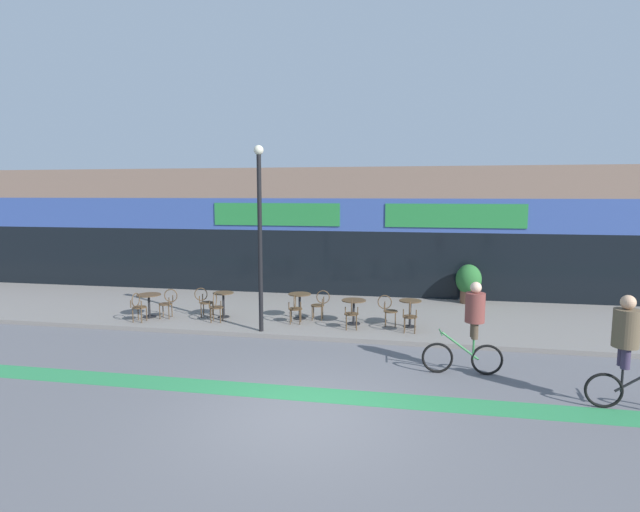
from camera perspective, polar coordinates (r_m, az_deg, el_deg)
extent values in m
plane|color=#5B5B60|center=(9.22, -1.90, -17.94)|extent=(120.00, 120.00, 0.00)
cube|color=slate|center=(15.98, 3.76, -6.77)|extent=(40.00, 5.50, 0.12)
cube|color=#7F6656|center=(20.28, 5.42, 2.98)|extent=(40.00, 4.00, 4.86)
cube|color=black|center=(18.45, 4.82, -0.90)|extent=(38.80, 0.10, 2.40)
cube|color=#334C93|center=(18.30, 4.89, 4.70)|extent=(39.20, 0.14, 1.20)
cube|color=#237A38|center=(18.84, -5.06, 4.77)|extent=(4.85, 0.08, 0.84)
cube|color=#237A38|center=(18.20, 15.14, 4.46)|extent=(4.85, 0.08, 0.84)
cube|color=#2D844C|center=(10.12, -0.62, -15.54)|extent=(36.00, 0.70, 0.01)
cylinder|color=black|center=(16.33, -18.89, -6.58)|extent=(0.40, 0.40, 0.02)
cylinder|color=black|center=(16.26, -18.94, -5.44)|extent=(0.07, 0.07, 0.69)
cylinder|color=#4C3823|center=(16.19, -18.99, -4.21)|extent=(0.73, 0.73, 0.02)
cylinder|color=black|center=(15.73, -10.93, -6.84)|extent=(0.34, 0.34, 0.02)
cylinder|color=black|center=(15.65, -10.96, -5.55)|extent=(0.07, 0.07, 0.75)
cylinder|color=#4C3823|center=(15.57, -11.00, -4.16)|extent=(0.63, 0.63, 0.02)
cylinder|color=black|center=(15.29, -2.33, -7.13)|extent=(0.38, 0.38, 0.02)
cylinder|color=black|center=(15.20, -2.33, -5.80)|extent=(0.07, 0.07, 0.75)
cylinder|color=#4C3823|center=(15.12, -2.34, -4.37)|extent=(0.69, 0.69, 0.02)
cylinder|color=black|center=(14.70, 3.86, -7.72)|extent=(0.39, 0.39, 0.02)
cylinder|color=black|center=(14.62, 3.87, -6.45)|extent=(0.07, 0.07, 0.69)
cylinder|color=#4C3823|center=(14.54, 3.88, -5.08)|extent=(0.70, 0.70, 0.02)
cylinder|color=black|center=(14.59, 10.22, -7.94)|extent=(0.34, 0.34, 0.02)
cylinder|color=black|center=(14.50, 10.25, -6.55)|extent=(0.07, 0.07, 0.75)
cylinder|color=#4C3823|center=(14.41, 10.29, -5.05)|extent=(0.63, 0.63, 0.02)
cylinder|color=#4C3823|center=(15.78, -19.94, -5.53)|extent=(0.41, 0.41, 0.03)
cylinder|color=#4C3823|center=(16.01, -20.07, -6.17)|extent=(0.03, 0.03, 0.42)
cylinder|color=#4C3823|center=(15.87, -19.21, -6.26)|extent=(0.03, 0.03, 0.42)
cylinder|color=#4C3823|center=(15.78, -20.61, -6.39)|extent=(0.03, 0.03, 0.42)
cylinder|color=#4C3823|center=(15.64, -19.73, -6.48)|extent=(0.03, 0.03, 0.42)
torus|color=#4C3823|center=(15.58, -20.31, -4.71)|extent=(0.04, 0.41, 0.41)
cylinder|color=#4C3823|center=(15.70, -20.82, -5.15)|extent=(0.03, 0.03, 0.23)
cylinder|color=#4C3823|center=(15.52, -19.75, -5.25)|extent=(0.03, 0.03, 0.23)
cylinder|color=#4C3823|center=(15.98, -17.23, -5.26)|extent=(0.45, 0.45, 0.03)
cylinder|color=#4C3823|center=(15.95, -17.84, -6.14)|extent=(0.03, 0.03, 0.42)
cylinder|color=#4C3823|center=(16.20, -17.51, -5.91)|extent=(0.03, 0.03, 0.42)
cylinder|color=#4C3823|center=(15.85, -16.89, -6.18)|extent=(0.03, 0.03, 0.42)
cylinder|color=#4C3823|center=(16.11, -16.56, -5.95)|extent=(0.03, 0.03, 0.42)
torus|color=#4C3823|center=(15.87, -16.69, -4.36)|extent=(0.41, 0.09, 0.41)
cylinder|color=#4C3823|center=(15.74, -16.87, -4.96)|extent=(0.03, 0.03, 0.23)
cylinder|color=#4C3823|center=(16.06, -16.47, -4.71)|extent=(0.03, 0.03, 0.23)
cylinder|color=#4C3823|center=(15.14, -11.73, -5.77)|extent=(0.45, 0.45, 0.03)
cylinder|color=#4C3823|center=(15.35, -12.10, -6.46)|extent=(0.03, 0.03, 0.42)
cylinder|color=#4C3823|center=(15.29, -11.07, -6.49)|extent=(0.03, 0.03, 0.42)
cylinder|color=#4C3823|center=(15.09, -12.36, -6.71)|extent=(0.03, 0.03, 0.42)
cylinder|color=#4C3823|center=(15.02, -11.32, -6.74)|extent=(0.03, 0.03, 0.42)
torus|color=#4C3823|center=(14.92, -11.92, -4.93)|extent=(0.09, 0.41, 0.41)
cylinder|color=#4C3823|center=(14.99, -12.54, -5.42)|extent=(0.03, 0.03, 0.23)
cylinder|color=#4C3823|center=(14.91, -11.26, -5.46)|extent=(0.03, 0.03, 0.23)
cylinder|color=#4C3823|center=(15.84, -12.83, -5.22)|extent=(0.45, 0.45, 0.03)
cylinder|color=#4C3823|center=(15.99, -12.19, -5.92)|extent=(0.03, 0.03, 0.42)
cylinder|color=#4C3823|center=(15.72, -12.44, -6.14)|extent=(0.03, 0.03, 0.42)
cylinder|color=#4C3823|center=(16.06, -13.16, -5.88)|extent=(0.03, 0.03, 0.42)
cylinder|color=#4C3823|center=(15.80, -13.43, -6.11)|extent=(0.03, 0.03, 0.42)
torus|color=#4C3823|center=(15.83, -13.45, -4.27)|extent=(0.41, 0.09, 0.41)
cylinder|color=#4C3823|center=(16.02, -13.27, -4.63)|extent=(0.03, 0.03, 0.23)
cylinder|color=#4C3823|center=(15.70, -13.60, -4.88)|extent=(0.03, 0.03, 0.23)
cylinder|color=#4C3823|center=(14.67, -2.82, -6.05)|extent=(0.45, 0.45, 0.03)
cylinder|color=#4C3823|center=(14.87, -3.29, -6.75)|extent=(0.03, 0.03, 0.42)
cylinder|color=#4C3823|center=(14.84, -2.21, -6.78)|extent=(0.03, 0.03, 0.42)
cylinder|color=#4C3823|center=(14.60, -3.42, -7.02)|extent=(0.03, 0.03, 0.42)
cylinder|color=#4C3823|center=(14.57, -2.32, -7.04)|extent=(0.03, 0.03, 0.42)
torus|color=#4C3823|center=(14.44, -2.90, -5.19)|extent=(0.08, 0.41, 0.41)
cylinder|color=#4C3823|center=(14.49, -3.57, -5.69)|extent=(0.03, 0.03, 0.23)
cylinder|color=#4C3823|center=(14.46, -2.22, -5.72)|extent=(0.03, 0.03, 0.23)
cylinder|color=#4C3823|center=(15.08, -0.29, -5.67)|extent=(0.42, 0.42, 0.03)
cylinder|color=#4C3823|center=(15.01, -0.89, -6.61)|extent=(0.03, 0.03, 0.42)
cylinder|color=#4C3823|center=(15.28, -0.74, -6.36)|extent=(0.03, 0.03, 0.42)
cylinder|color=#4C3823|center=(14.98, 0.18, -6.64)|extent=(0.03, 0.03, 0.42)
cylinder|color=#4C3823|center=(15.25, 0.31, -6.39)|extent=(0.03, 0.03, 0.42)
torus|color=#4C3823|center=(15.00, 0.36, -4.71)|extent=(0.41, 0.05, 0.41)
cylinder|color=#4C3823|center=(14.86, 0.28, -5.35)|extent=(0.03, 0.03, 0.23)
cylinder|color=#4C3823|center=(15.19, 0.43, -5.08)|extent=(0.03, 0.03, 0.23)
cylinder|color=#4C3823|center=(14.07, 3.61, -6.63)|extent=(0.45, 0.45, 0.03)
cylinder|color=#4C3823|center=(14.26, 3.02, -7.37)|extent=(0.03, 0.03, 0.42)
cylinder|color=#4C3823|center=(14.26, 4.16, -7.37)|extent=(0.03, 0.03, 0.42)
cylinder|color=#4C3823|center=(13.99, 3.03, -7.66)|extent=(0.03, 0.03, 0.42)
cylinder|color=#4C3823|center=(13.99, 4.19, -7.66)|extent=(0.03, 0.03, 0.42)
torus|color=#4C3823|center=(13.84, 3.63, -5.74)|extent=(0.09, 0.41, 0.41)
cylinder|color=#4C3823|center=(13.87, 2.92, -6.28)|extent=(0.03, 0.03, 0.23)
cylinder|color=#4C3823|center=(13.88, 4.34, -6.29)|extent=(0.03, 0.03, 0.23)
cylinder|color=#4C3823|center=(13.95, 10.24, -6.85)|extent=(0.41, 0.41, 0.03)
cylinder|color=#4C3823|center=(14.15, 9.67, -7.58)|extent=(0.03, 0.03, 0.42)
cylinder|color=#4C3823|center=(14.14, 10.81, -7.61)|extent=(0.03, 0.03, 0.42)
cylinder|color=#4C3823|center=(13.88, 9.62, -7.87)|extent=(0.03, 0.03, 0.42)
cylinder|color=#4C3823|center=(13.87, 10.78, -7.90)|extent=(0.03, 0.03, 0.42)
torus|color=#4C3823|center=(13.73, 10.24, -5.95)|extent=(0.04, 0.41, 0.41)
cylinder|color=#4C3823|center=(13.76, 9.51, -6.48)|extent=(0.03, 0.03, 0.23)
cylinder|color=#4C3823|center=(13.75, 10.95, -6.52)|extent=(0.03, 0.03, 0.23)
cylinder|color=#4C3823|center=(14.50, 8.07, -6.27)|extent=(0.41, 0.41, 0.03)
cylinder|color=#4C3823|center=(14.69, 8.61, -7.00)|extent=(0.03, 0.03, 0.42)
cylinder|color=#4C3823|center=(14.42, 8.60, -7.28)|extent=(0.03, 0.03, 0.42)
cylinder|color=#4C3823|center=(14.69, 7.52, -6.98)|extent=(0.03, 0.03, 0.42)
cylinder|color=#4C3823|center=(14.42, 7.48, -7.25)|extent=(0.03, 0.03, 0.42)
torus|color=#4C3823|center=(14.44, 7.41, -5.24)|extent=(0.41, 0.04, 0.41)
cylinder|color=#4C3823|center=(14.64, 7.42, -5.61)|extent=(0.03, 0.03, 0.23)
cylinder|color=#4C3823|center=(14.31, 7.38, -5.91)|extent=(0.03, 0.03, 0.23)
cylinder|color=brown|center=(18.10, 16.56, -4.45)|extent=(0.54, 0.54, 0.46)
ellipsoid|color=#28662D|center=(17.99, 16.62, -2.58)|extent=(0.87, 0.87, 1.04)
cylinder|color=black|center=(13.60, -6.87, 1.37)|extent=(0.12, 0.12, 4.85)
sphere|color=beige|center=(13.58, -7.03, 11.93)|extent=(0.26, 0.26, 0.26)
torus|color=black|center=(11.41, 13.27, -11.25)|extent=(0.68, 0.09, 0.68)
torus|color=black|center=(11.58, 18.55, -11.18)|extent=(0.68, 0.09, 0.68)
cylinder|color=#2D753D|center=(11.39, 15.71, -9.85)|extent=(0.82, 0.09, 0.61)
cylinder|color=#2D753D|center=(11.45, 17.13, -10.08)|extent=(0.04, 0.04, 0.48)
cylinder|color=#2D753D|center=(11.25, 13.62, -8.46)|extent=(0.06, 0.48, 0.03)
cylinder|color=#4C3D2D|center=(11.26, 17.28, -8.19)|extent=(0.15, 0.15, 0.35)
cylinder|color=#4C3D2D|center=(11.41, 17.14, -7.98)|extent=(0.15, 0.15, 0.35)
cylinder|color=brown|center=(11.22, 17.31, -5.65)|extent=(0.44, 0.44, 0.64)
sphere|color=beige|center=(11.13, 17.39, -3.45)|extent=(0.24, 0.24, 0.24)
torus|color=black|center=(10.77, 29.67, -13.21)|extent=(0.67, 0.08, 0.67)
cylinder|color=black|center=(10.86, 32.69, -11.67)|extent=(0.80, 0.08, 0.60)
cylinder|color=black|center=(10.78, 31.25, -11.98)|extent=(0.04, 0.04, 0.47)
cylinder|color=#382D47|center=(10.74, 31.26, -9.70)|extent=(0.16, 0.16, 0.38)
cylinder|color=#382D47|center=(10.58, 31.55, -9.96)|extent=(0.16, 0.16, 0.38)
cylinder|color=brown|center=(10.53, 31.60, -7.04)|extent=(0.47, 0.47, 0.69)
sphere|color=tan|center=(10.43, 31.77, -4.52)|extent=(0.26, 0.26, 0.26)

